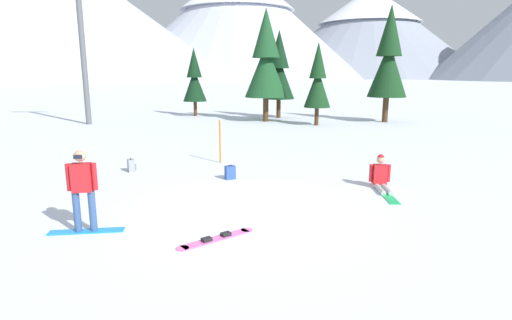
{
  "coord_description": "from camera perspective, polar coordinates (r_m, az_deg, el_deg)",
  "views": [
    {
      "loc": [
        0.12,
        -9.74,
        3.38
      ],
      "look_at": [
        0.26,
        1.41,
        1.0
      ],
      "focal_mm": 28.9,
      "sensor_mm": 36.0,
      "label": 1
    }
  ],
  "objects": [
    {
      "name": "peak_central_summit",
      "position": [
        198.26,
        -28.15,
        18.48
      ],
      "size": [
        161.74,
        161.74,
        57.9
      ],
      "color": "#B2B7C6",
      "rests_on": "ground_plane"
    },
    {
      "name": "pine_tree_slender",
      "position": [
        27.04,
        8.53,
        10.83
      ],
      "size": [
        1.71,
        1.71,
        5.27
      ],
      "color": "#472D19",
      "rests_on": "ground_plane"
    },
    {
      "name": "pine_tree_young",
      "position": [
        32.94,
        -8.52,
        11.01
      ],
      "size": [
        1.83,
        1.83,
        5.25
      ],
      "color": "#472D19",
      "rests_on": "ground_plane"
    },
    {
      "name": "backpack_blue",
      "position": [
        13.3,
        -3.61,
        -1.75
      ],
      "size": [
        0.37,
        0.35,
        0.47
      ],
      "color": "#2D4C9E",
      "rests_on": "ground_plane"
    },
    {
      "name": "pine_tree_leaning",
      "position": [
        29.93,
        17.88,
        13.15
      ],
      "size": [
        2.63,
        2.63,
        7.81
      ],
      "color": "#472D19",
      "rests_on": "ground_plane"
    },
    {
      "name": "ground_plane",
      "position": [
        10.31,
        -1.37,
        -7.09
      ],
      "size": [
        800.0,
        800.0,
        0.0
      ],
      "primitive_type": "plane",
      "color": "silver"
    },
    {
      "name": "peak_west_ridge",
      "position": [
        224.37,
        -2.55,
        18.8
      ],
      "size": [
        130.4,
        130.4,
        57.09
      ],
      "color": "#B2B7C6",
      "rests_on": "ground_plane"
    },
    {
      "name": "pine_tree_twin",
      "position": [
        31.31,
        3.2,
        12.27
      ],
      "size": [
        2.34,
        2.34,
        6.45
      ],
      "color": "#472D19",
      "rests_on": "ground_plane"
    },
    {
      "name": "pine_tree_broad",
      "position": [
        28.95,
        1.39,
        13.6
      ],
      "size": [
        2.91,
        2.91,
        7.64
      ],
      "color": "#472D19",
      "rests_on": "ground_plane"
    },
    {
      "name": "loose_snowboard_near_right",
      "position": [
        8.69,
        -5.5,
        -10.74
      ],
      "size": [
        1.61,
        1.29,
        0.09
      ],
      "color": "pink",
      "rests_on": "ground_plane"
    },
    {
      "name": "snowboarder_midground",
      "position": [
        12.68,
        16.94,
        -2.3
      ],
      "size": [
        0.63,
        1.84,
        1.01
      ],
      "color": "#B7B7BC",
      "rests_on": "ground_plane"
    },
    {
      "name": "backpack_grey",
      "position": [
        14.89,
        -16.88,
        -0.76
      ],
      "size": [
        0.36,
        0.38,
        0.47
      ],
      "color": "gray",
      "rests_on": "ground_plane"
    },
    {
      "name": "snowboarder_foreground",
      "position": [
        9.47,
        -22.86,
        -3.77
      ],
      "size": [
        1.6,
        0.46,
        1.8
      ],
      "color": "#1E8CD8",
      "rests_on": "ground_plane"
    },
    {
      "name": "trail_marker_pole",
      "position": [
        15.64,
        -5.0,
        2.56
      ],
      "size": [
        0.06,
        0.06,
        1.63
      ],
      "primitive_type": "cylinder",
      "color": "orange",
      "rests_on": "ground_plane"
    },
    {
      "name": "peak_north_spur",
      "position": [
        276.91,
        15.36,
        16.82
      ],
      "size": [
        140.0,
        140.0,
        54.34
      ],
      "color": "#8C93A3",
      "rests_on": "ground_plane"
    },
    {
      "name": "ski_lift_tower",
      "position": [
        29.57,
        -22.99,
        15.56
      ],
      "size": [
        3.14,
        0.36,
        9.97
      ],
      "color": "#595B60",
      "rests_on": "ground_plane"
    }
  ]
}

